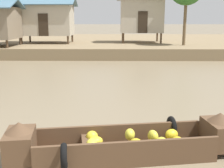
{
  "coord_description": "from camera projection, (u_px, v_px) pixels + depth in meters",
  "views": [
    {
      "loc": [
        1.3,
        -1.34,
        2.89
      ],
      "look_at": [
        1.18,
        7.2,
        0.94
      ],
      "focal_mm": 45.99,
      "sensor_mm": 36.0,
      "label": 1
    }
  ],
  "objects": [
    {
      "name": "ground_plane",
      "position": [
        84.0,
        91.0,
        11.72
      ],
      "size": [
        300.0,
        300.0,
        0.0
      ],
      "primitive_type": "plane",
      "color": "#7A6B51"
    },
    {
      "name": "riverbank_strip",
      "position": [
        104.0,
        43.0,
        29.77
      ],
      "size": [
        160.0,
        20.0,
        0.83
      ],
      "primitive_type": "cube",
      "color": "#7F6B4C",
      "rests_on": "ground"
    },
    {
      "name": "banana_boat",
      "position": [
        125.0,
        143.0,
        6.08
      ],
      "size": [
        4.9,
        2.07,
        0.89
      ],
      "color": "brown",
      "rests_on": "ground"
    },
    {
      "name": "stilt_house_mid_left",
      "position": [
        47.0,
        19.0,
        24.54
      ],
      "size": [
        4.97,
        3.32,
        3.92
      ],
      "color": "#4C3826",
      "rests_on": "riverbank_strip"
    },
    {
      "name": "stilt_house_mid_right",
      "position": [
        141.0,
        14.0,
        25.08
      ],
      "size": [
        4.31,
        3.18,
        4.6
      ],
      "color": "#4C3826",
      "rests_on": "riverbank_strip"
    }
  ]
}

